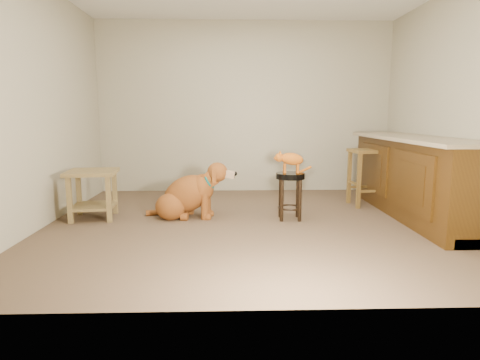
{
  "coord_description": "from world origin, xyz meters",
  "views": [
    {
      "loc": [
        -0.27,
        -4.29,
        1.18
      ],
      "look_at": [
        -0.13,
        0.25,
        0.45
      ],
      "focal_mm": 30.0,
      "sensor_mm": 36.0,
      "label": 1
    }
  ],
  "objects_px": {
    "padded_stool": "(290,186)",
    "tabby_kitten": "(290,160)",
    "wood_stool": "(366,176)",
    "golden_retriever": "(188,195)",
    "side_table": "(93,187)"
  },
  "relations": [
    {
      "from": "padded_stool",
      "to": "side_table",
      "type": "bearing_deg",
      "value": 177.24
    },
    {
      "from": "golden_retriever",
      "to": "tabby_kitten",
      "type": "height_order",
      "value": "tabby_kitten"
    },
    {
      "from": "side_table",
      "to": "tabby_kitten",
      "type": "distance_m",
      "value": 2.28
    },
    {
      "from": "wood_stool",
      "to": "tabby_kitten",
      "type": "distance_m",
      "value": 1.34
    },
    {
      "from": "padded_stool",
      "to": "wood_stool",
      "type": "bearing_deg",
      "value": 31.71
    },
    {
      "from": "padded_stool",
      "to": "tabby_kitten",
      "type": "distance_m",
      "value": 0.31
    },
    {
      "from": "wood_stool",
      "to": "tabby_kitten",
      "type": "xyz_separation_m",
      "value": [
        -1.12,
        -0.68,
        0.3
      ]
    },
    {
      "from": "padded_stool",
      "to": "wood_stool",
      "type": "distance_m",
      "value": 1.3
    },
    {
      "from": "wood_stool",
      "to": "golden_retriever",
      "type": "bearing_deg",
      "value": -166.35
    },
    {
      "from": "wood_stool",
      "to": "side_table",
      "type": "bearing_deg",
      "value": -170.33
    },
    {
      "from": "wood_stool",
      "to": "side_table",
      "type": "relative_size",
      "value": 1.24
    },
    {
      "from": "padded_stool",
      "to": "tabby_kitten",
      "type": "height_order",
      "value": "tabby_kitten"
    },
    {
      "from": "wood_stool",
      "to": "golden_retriever",
      "type": "height_order",
      "value": "wood_stool"
    },
    {
      "from": "wood_stool",
      "to": "side_table",
      "type": "height_order",
      "value": "wood_stool"
    },
    {
      "from": "wood_stool",
      "to": "golden_retriever",
      "type": "xyz_separation_m",
      "value": [
        -2.29,
        -0.56,
        -0.13
      ]
    }
  ]
}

